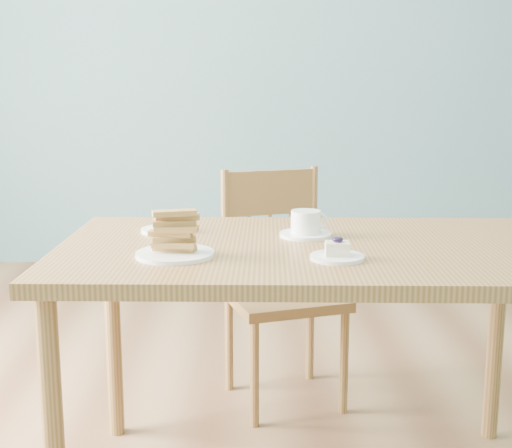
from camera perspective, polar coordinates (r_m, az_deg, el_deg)
name	(u,v)px	position (r m, az deg, el deg)	size (l,w,h in m)	color
room	(268,19)	(2.12, 0.95, 16.05)	(5.01, 5.01, 2.71)	#936B44
dining_table	(311,271)	(1.97, 4.42, -3.75)	(1.41, 0.85, 0.74)	#A06A3C
dining_chair	(281,285)	(2.63, 2.03, -4.90)	(0.48, 0.47, 0.86)	#A06A3C
cheesecake_plate_near	(337,254)	(1.79, 6.51, -2.36)	(0.14, 0.14, 0.06)	white
cheesecake_plate_far	(165,227)	(2.12, -7.28, -0.22)	(0.14, 0.14, 0.06)	white
coffee_cup	(306,225)	(2.04, 4.04, -0.12)	(0.15, 0.15, 0.07)	white
biscotti_plate	(175,240)	(1.82, -6.52, -1.30)	(0.20, 0.20, 0.12)	white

